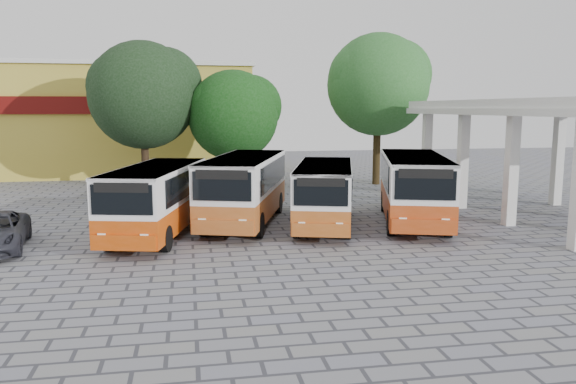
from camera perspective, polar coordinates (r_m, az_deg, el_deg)
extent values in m
plane|color=slate|center=(21.29, 5.74, -5.14)|extent=(90.00, 90.00, 0.00)
cube|color=silver|center=(33.37, 13.91, 3.96)|extent=(0.45, 0.45, 5.00)
cube|color=silver|center=(35.85, 21.69, 3.90)|extent=(0.45, 0.45, 5.00)
cube|color=silver|center=(28.87, 24.29, 8.15)|extent=(6.60, 15.60, 0.40)
cube|color=silver|center=(28.87, 24.25, 7.46)|extent=(6.80, 15.80, 0.30)
cube|color=gold|center=(46.20, -16.83, 6.91)|extent=(20.00, 10.00, 8.00)
cube|color=#590C0A|center=(41.13, -17.71, 8.39)|extent=(20.00, 0.20, 1.20)
cube|color=silver|center=(46.30, -17.05, 12.05)|extent=(20.40, 10.40, 0.30)
cube|color=#C04006|center=(22.72, -13.15, -2.23)|extent=(4.00, 7.91, 1.00)
cube|color=white|center=(22.53, -13.25, 0.76)|extent=(4.00, 7.91, 1.39)
cube|color=white|center=(22.46, -13.30, 2.37)|extent=(4.04, 7.92, 0.11)
cube|color=black|center=(22.63, -16.18, 0.71)|extent=(1.52, 6.10, 1.00)
cube|color=black|center=(22.50, -10.30, 0.87)|extent=(1.52, 6.10, 1.00)
cube|color=black|center=(18.76, -13.86, -0.75)|extent=(1.99, 0.53, 1.00)
cube|color=black|center=(18.71, -13.90, 0.45)|extent=(1.77, 0.48, 0.32)
cylinder|color=black|center=(20.48, -16.33, -4.63)|extent=(0.27, 0.95, 0.95)
cylinder|color=black|center=(20.35, -10.57, -4.51)|extent=(0.27, 0.95, 0.95)
cylinder|color=black|center=(25.29, -15.15, -2.11)|extent=(0.27, 0.95, 0.95)
cylinder|color=black|center=(25.18, -10.50, -2.00)|extent=(0.27, 0.95, 0.95)
cube|color=#AD551E|center=(24.53, -4.40, -1.11)|extent=(4.74, 8.46, 1.06)
cube|color=white|center=(24.35, -4.44, 1.85)|extent=(4.74, 8.46, 1.49)
cube|color=white|center=(24.28, -4.45, 3.46)|extent=(4.79, 8.47, 0.12)
cube|color=black|center=(24.26, -7.34, 1.82)|extent=(2.04, 6.40, 1.06)
cube|color=black|center=(24.50, -1.56, 1.95)|extent=(2.04, 6.40, 1.06)
cube|color=black|center=(20.34, -3.29, 0.59)|extent=(2.09, 0.70, 1.06)
cube|color=black|center=(20.28, -3.30, 1.78)|extent=(1.85, 0.63, 0.34)
cylinder|color=black|center=(21.95, -6.54, -3.38)|extent=(0.28, 1.01, 1.01)
cylinder|color=black|center=(22.18, -0.89, -3.20)|extent=(0.28, 1.01, 1.01)
cylinder|color=black|center=(27.11, -7.25, -1.11)|extent=(0.28, 1.01, 1.01)
cylinder|color=black|center=(27.31, -2.66, -0.98)|extent=(0.28, 1.01, 1.01)
cube|color=#B0531A|center=(24.02, 3.71, -1.53)|extent=(4.12, 7.63, 0.96)
cube|color=white|center=(23.85, 3.74, 1.20)|extent=(4.12, 7.63, 1.34)
cube|color=white|center=(23.78, 3.76, 2.67)|extent=(4.16, 7.64, 0.11)
cube|color=black|center=(23.60, 1.11, 1.17)|extent=(1.70, 5.81, 0.96)
cube|color=black|center=(24.13, 6.32, 1.28)|extent=(1.70, 5.81, 0.96)
cube|color=black|center=(20.33, 6.22, -0.07)|extent=(1.90, 0.59, 0.96)
cube|color=black|center=(20.28, 6.23, 1.00)|extent=(1.69, 0.53, 0.31)
cylinder|color=black|center=(21.60, 2.66, -3.66)|extent=(0.26, 0.91, 0.91)
cylinder|color=black|center=(22.11, 7.67, -3.44)|extent=(0.26, 0.91, 0.91)
cylinder|color=black|center=(26.17, 0.37, -1.50)|extent=(0.26, 0.91, 0.91)
cylinder|color=black|center=(26.59, 4.55, -1.37)|extent=(0.26, 0.91, 0.91)
cube|color=#B33E10|center=(25.21, 12.58, -1.01)|extent=(4.74, 8.54, 1.07)
cube|color=white|center=(25.03, 12.68, 1.90)|extent=(4.74, 8.54, 1.50)
cube|color=white|center=(24.97, 12.73, 3.47)|extent=(4.79, 8.55, 0.12)
cube|color=black|center=(24.58, 9.99, 1.89)|extent=(2.02, 6.47, 1.07)
cube|color=black|center=(25.54, 15.26, 1.97)|extent=(2.02, 6.47, 1.07)
cube|color=black|center=(21.33, 16.93, 0.66)|extent=(2.12, 0.69, 1.07)
cube|color=black|center=(21.28, 16.98, 1.80)|extent=(1.88, 0.63, 0.35)
cylinder|color=black|center=(22.45, 12.55, -3.24)|extent=(0.29, 1.02, 1.02)
cylinder|color=black|center=(23.39, 17.56, -2.97)|extent=(0.29, 1.02, 1.02)
cylinder|color=black|center=(27.35, 8.28, -1.04)|extent=(0.29, 1.02, 1.02)
cylinder|color=black|center=(28.12, 12.55, -0.89)|extent=(0.29, 1.02, 1.02)
cylinder|color=#372718|center=(35.35, -14.31, 3.56)|extent=(0.46, 0.46, 4.23)
sphere|color=black|center=(35.24, -14.53, 9.50)|extent=(6.45, 6.45, 6.45)
sphere|color=black|center=(35.49, -12.42, 10.61)|extent=(4.52, 4.52, 4.52)
sphere|color=black|center=(35.16, -16.45, 10.22)|extent=(4.20, 4.20, 4.20)
cylinder|color=black|center=(35.03, -5.50, 3.07)|extent=(0.41, 0.41, 3.41)
sphere|color=#0B390A|center=(34.87, -5.57, 7.76)|extent=(5.53, 5.53, 5.53)
sphere|color=#0B390A|center=(35.27, -3.81, 8.69)|extent=(3.87, 3.87, 3.87)
sphere|color=#0B390A|center=(34.61, -7.17, 8.42)|extent=(3.59, 3.59, 3.59)
cylinder|color=#362813|center=(37.58, 9.00, 4.33)|extent=(0.49, 0.49, 4.67)
sphere|color=#21591F|center=(37.51, 9.15, 10.72)|extent=(6.62, 6.62, 6.62)
sphere|color=#21591F|center=(38.28, 10.93, 11.62)|extent=(4.63, 4.63, 4.63)
sphere|color=#21591F|center=(36.98, 7.54, 11.55)|extent=(4.30, 4.30, 4.30)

